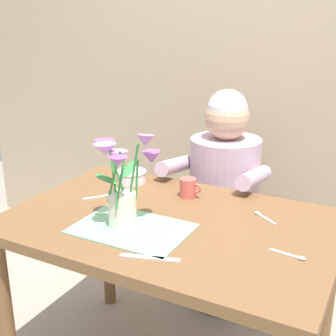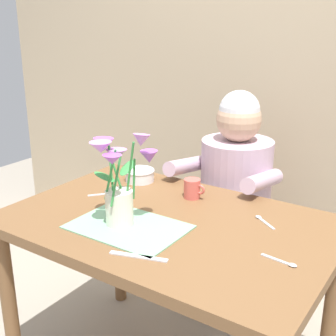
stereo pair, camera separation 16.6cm
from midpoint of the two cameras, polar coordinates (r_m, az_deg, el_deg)
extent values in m
cube|color=tan|center=(2.48, 9.97, 13.68)|extent=(4.00, 0.10, 2.50)
cube|color=brown|center=(1.68, -2.57, -7.20)|extent=(1.20, 0.80, 0.04)
cylinder|color=brown|center=(1.96, -22.27, -17.07)|extent=(0.06, 0.06, 0.70)
cylinder|color=brown|center=(2.37, -9.66, -9.36)|extent=(0.06, 0.06, 0.70)
cylinder|color=brown|center=(1.99, 17.10, -15.95)|extent=(0.06, 0.06, 0.70)
cylinder|color=#4C4C56|center=(2.43, 4.70, -12.52)|extent=(0.30, 0.30, 0.40)
cylinder|color=#BC9EB2|center=(2.23, 5.00, -2.55)|extent=(0.34, 0.34, 0.50)
sphere|color=tan|center=(2.13, 5.27, 6.28)|extent=(0.21, 0.21, 0.21)
sphere|color=silver|center=(2.12, 5.30, 7.34)|extent=(0.19, 0.19, 0.19)
cylinder|color=#BC9EB2|center=(2.14, -1.05, 0.35)|extent=(0.07, 0.33, 0.12)
cylinder|color=#BC9EB2|center=(2.00, 8.54, -1.24)|extent=(0.07, 0.33, 0.12)
cube|color=#7AB289|center=(1.61, -7.57, -7.66)|extent=(0.40, 0.28, 0.00)
cylinder|color=silver|center=(1.60, -8.77, -5.34)|extent=(0.10, 0.10, 0.13)
cylinder|color=#388E42|center=(1.53, -7.49, -0.69)|extent=(0.07, 0.03, 0.23)
cone|color=#CC7FDB|center=(1.49, -6.07, 3.38)|extent=(0.06, 0.06, 0.05)
sphere|color=#E5D14C|center=(1.48, -6.08, 3.57)|extent=(0.02, 0.02, 0.02)
cylinder|color=#388E42|center=(1.57, -6.99, -1.62)|extent=(0.03, 0.02, 0.16)
cone|color=#A351B7|center=(1.56, -5.14, 1.30)|extent=(0.09, 0.09, 0.05)
sphere|color=#E5D14C|center=(1.56, -5.15, 1.47)|extent=(0.02, 0.02, 0.02)
cylinder|color=#388E42|center=(1.59, -9.11, -1.52)|extent=(0.05, 0.02, 0.15)
cone|color=#CC7FDB|center=(1.60, -9.40, 1.43)|extent=(0.09, 0.09, 0.04)
sphere|color=#E5D14C|center=(1.60, -9.41, 1.60)|extent=(0.02, 0.02, 0.02)
cylinder|color=#388E42|center=(1.58, -9.91, -0.93)|extent=(0.06, 0.05, 0.19)
cone|color=#A351B7|center=(1.58, -11.01, 2.65)|extent=(0.07, 0.08, 0.05)
sphere|color=#E5D14C|center=(1.58, -11.02, 2.83)|extent=(0.02, 0.02, 0.02)
cylinder|color=#388E42|center=(1.54, -9.95, -1.22)|extent=(0.08, 0.02, 0.20)
cone|color=#CC7FDB|center=(1.49, -11.17, 2.28)|extent=(0.08, 0.08, 0.04)
sphere|color=#E5D14C|center=(1.48, -11.18, 2.47)|extent=(0.02, 0.02, 0.02)
cylinder|color=#388E42|center=(1.52, -9.20, -1.96)|extent=(0.02, 0.05, 0.18)
cone|color=#A351B7|center=(1.46, -9.61, 0.79)|extent=(0.08, 0.08, 0.03)
sphere|color=#E5D14C|center=(1.46, -9.62, 0.97)|extent=(0.02, 0.02, 0.02)
ellipsoid|color=#388E42|center=(1.60, -10.77, -1.42)|extent=(0.09, 0.05, 0.03)
ellipsoid|color=#388E42|center=(1.60, -7.91, -0.18)|extent=(0.05, 0.09, 0.04)
cylinder|color=white|center=(2.04, -6.98, -1.16)|extent=(0.13, 0.13, 0.05)
torus|color=white|center=(2.03, -7.00, -0.50)|extent=(0.14, 0.14, 0.01)
cube|color=silver|center=(1.42, -5.71, -11.31)|extent=(0.19, 0.07, 0.00)
cylinder|color=#CC564C|center=(1.86, -0.01, -2.56)|extent=(0.07, 0.07, 0.08)
torus|color=#CC564C|center=(1.84, 1.03, -2.64)|extent=(0.04, 0.01, 0.04)
cube|color=silver|center=(1.69, 9.62, -6.44)|extent=(0.09, 0.07, 0.00)
ellipsoid|color=silver|center=(1.73, 8.58, -5.71)|extent=(0.03, 0.03, 0.01)
cube|color=silver|center=(1.90, -11.78, -3.70)|extent=(0.07, 0.08, 0.00)
ellipsoid|color=silver|center=(1.91, -10.16, -3.42)|extent=(0.03, 0.03, 0.01)
cube|color=silver|center=(1.47, 11.36, -10.63)|extent=(0.10, 0.02, 0.00)
ellipsoid|color=silver|center=(1.45, 13.38, -11.10)|extent=(0.03, 0.02, 0.01)
camera|label=1|loc=(0.08, -92.86, -0.96)|focal=48.22mm
camera|label=2|loc=(0.08, 87.14, 0.96)|focal=48.22mm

